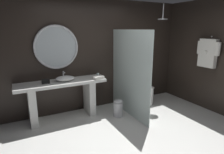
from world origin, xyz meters
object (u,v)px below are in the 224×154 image
object	(u,v)px
tumbler_cup	(98,75)
tissue_box	(46,81)
vessel_sink	(65,78)
round_wall_mirror	(57,47)
folded_hand_towel	(98,77)
rain_shower_head	(163,18)
hanging_bathrobe	(208,52)
toilet	(145,93)
waste_bin	(118,108)

from	to	relation	value
tumbler_cup	tissue_box	bearing A→B (deg)	177.48
vessel_sink	round_wall_mirror	bearing A→B (deg)	110.12
vessel_sink	folded_hand_towel	distance (m)	0.71
tumbler_cup	folded_hand_towel	xyz separation A→B (m)	(-0.05, -0.12, -0.02)
rain_shower_head	round_wall_mirror	bearing A→B (deg)	168.48
tumbler_cup	tissue_box	size ratio (longest dim) A/B	0.68
round_wall_mirror	hanging_bathrobe	world-z (taller)	round_wall_mirror
toilet	tissue_box	bearing A→B (deg)	178.33
tumbler_cup	hanging_bathrobe	size ratio (longest dim) A/B	0.14
round_wall_mirror	waste_bin	xyz separation A→B (m)	(1.12, -0.72, -1.34)
vessel_sink	folded_hand_towel	xyz separation A→B (m)	(0.68, -0.18, -0.02)
toilet	waste_bin	size ratio (longest dim) A/B	1.49
waste_bin	folded_hand_towel	bearing A→B (deg)	138.72
tissue_box	folded_hand_towel	world-z (taller)	tissue_box
rain_shower_head	folded_hand_towel	size ratio (longest dim) A/B	1.51
round_wall_mirror	folded_hand_towel	distance (m)	1.10
round_wall_mirror	toilet	bearing A→B (deg)	-8.50
toilet	hanging_bathrobe	bearing A→B (deg)	-43.95
tumbler_cup	tissue_box	world-z (taller)	tumbler_cup
toilet	waste_bin	xyz separation A→B (m)	(-1.04, -0.40, -0.07)
vessel_sink	tissue_box	distance (m)	0.40
round_wall_mirror	rain_shower_head	distance (m)	2.59
tissue_box	rain_shower_head	world-z (taller)	rain_shower_head
rain_shower_head	toilet	world-z (taller)	rain_shower_head
tumbler_cup	round_wall_mirror	distance (m)	1.08
hanging_bathrobe	toilet	bearing A→B (deg)	136.05
vessel_sink	hanging_bathrobe	world-z (taller)	hanging_bathrobe
vessel_sink	toilet	xyz separation A→B (m)	(2.07, -0.08, -0.63)
tissue_box	round_wall_mirror	world-z (taller)	round_wall_mirror
tissue_box	round_wall_mirror	distance (m)	0.77
hanging_bathrobe	tissue_box	bearing A→B (deg)	163.30
toilet	round_wall_mirror	bearing A→B (deg)	171.50
round_wall_mirror	hanging_bathrobe	size ratio (longest dim) A/B	1.31
toilet	folded_hand_towel	distance (m)	1.52
waste_bin	vessel_sink	bearing A→B (deg)	154.76
waste_bin	rain_shower_head	bearing A→B (deg)	9.47
waste_bin	tumbler_cup	bearing A→B (deg)	125.19
tumbler_cup	tissue_box	distance (m)	1.13
rain_shower_head	hanging_bathrobe	world-z (taller)	rain_shower_head
tissue_box	tumbler_cup	bearing A→B (deg)	-2.52
rain_shower_head	waste_bin	size ratio (longest dim) A/B	0.95
hanging_bathrobe	rain_shower_head	bearing A→B (deg)	131.77
vessel_sink	hanging_bathrobe	bearing A→B (deg)	-18.93
hanging_bathrobe	folded_hand_towel	xyz separation A→B (m)	(-2.39, 0.87, -0.52)
tumbler_cup	toilet	xyz separation A→B (m)	(1.34, -0.02, -0.63)
folded_hand_towel	vessel_sink	bearing A→B (deg)	165.07
toilet	tumbler_cup	bearing A→B (deg)	179.06
tissue_box	folded_hand_towel	distance (m)	1.10
toilet	folded_hand_towel	world-z (taller)	folded_hand_towel
round_wall_mirror	waste_bin	size ratio (longest dim) A/B	2.46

